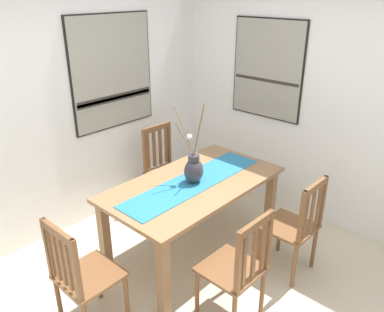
{
  "coord_description": "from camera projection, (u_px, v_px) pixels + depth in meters",
  "views": [
    {
      "loc": [
        -1.92,
        -1.59,
        2.4
      ],
      "look_at": [
        0.5,
        0.64,
        0.95
      ],
      "focal_mm": 36.26,
      "sensor_mm": 36.0,
      "label": 1
    }
  ],
  "objects": [
    {
      "name": "ground_plane",
      "position": [
        207.0,
        300.0,
        3.25
      ],
      "size": [
        6.4,
        6.4,
        0.03
      ],
      "primitive_type": "cube",
      "color": "beige"
    },
    {
      "name": "wall_back",
      "position": [
        67.0,
        101.0,
        3.85
      ],
      "size": [
        6.4,
        0.12,
        2.7
      ],
      "primitive_type": "cube",
      "color": "silver",
      "rests_on": "ground_plane"
    },
    {
      "name": "wall_side",
      "position": [
        328.0,
        98.0,
        3.96
      ],
      "size": [
        0.12,
        6.4,
        2.7
      ],
      "primitive_type": "cube",
      "color": "silver",
      "rests_on": "ground_plane"
    },
    {
      "name": "dining_table",
      "position": [
        194.0,
        193.0,
        3.58
      ],
      "size": [
        1.67,
        0.91,
        0.76
      ],
      "color": "#8E6642",
      "rests_on": "ground_plane"
    },
    {
      "name": "table_runner",
      "position": [
        194.0,
        182.0,
        3.53
      ],
      "size": [
        1.53,
        0.36,
        0.01
      ],
      "primitive_type": "cube",
      "color": "#236B93",
      "rests_on": "dining_table"
    },
    {
      "name": "centerpiece_vase",
      "position": [
        194.0,
        169.0,
        3.47
      ],
      "size": [
        0.34,
        0.31,
        0.74
      ],
      "color": "#333338",
      "rests_on": "dining_table"
    },
    {
      "name": "chair_0",
      "position": [
        81.0,
        274.0,
        2.79
      ],
      "size": [
        0.43,
        0.43,
        0.95
      ],
      "color": "brown",
      "rests_on": "ground_plane"
    },
    {
      "name": "chair_1",
      "position": [
        237.0,
        268.0,
        2.87
      ],
      "size": [
        0.43,
        0.43,
        0.96
      ],
      "color": "brown",
      "rests_on": "ground_plane"
    },
    {
      "name": "chair_2",
      "position": [
        295.0,
        225.0,
        3.38
      ],
      "size": [
        0.42,
        0.42,
        0.95
      ],
      "color": "brown",
      "rests_on": "ground_plane"
    },
    {
      "name": "chair_3",
      "position": [
        165.0,
        167.0,
        4.43
      ],
      "size": [
        0.44,
        0.44,
        0.98
      ],
      "color": "brown",
      "rests_on": "ground_plane"
    },
    {
      "name": "painting_on_back_wall",
      "position": [
        112.0,
        72.0,
        4.08
      ],
      "size": [
        1.02,
        0.05,
        1.19
      ],
      "color": "black"
    },
    {
      "name": "painting_on_side_wall",
      "position": [
        268.0,
        69.0,
        4.26
      ],
      "size": [
        0.05,
        0.87,
        1.08
      ],
      "color": "black"
    }
  ]
}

